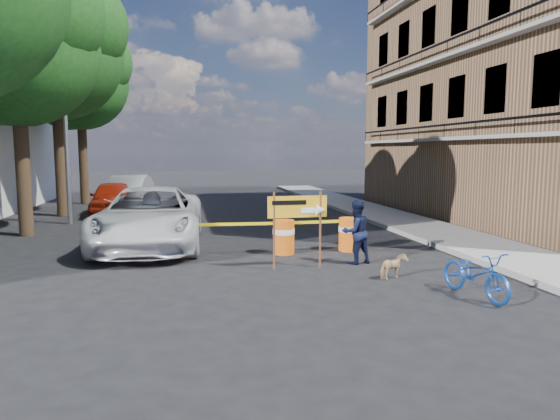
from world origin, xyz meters
name	(u,v)px	position (x,y,z in m)	size (l,w,h in m)	color
ground	(276,280)	(0.00, 0.00, 0.00)	(120.00, 120.00, 0.00)	black
sidewalk_east	(418,226)	(6.20, 6.00, 0.07)	(2.40, 40.00, 0.15)	gray
apartment_building	(534,68)	(12.00, 8.00, 6.00)	(8.00, 16.00, 12.00)	#966C4C
tree_mid_a	(18,42)	(-6.74, 7.00, 6.01)	(5.25, 5.00, 8.68)	#332316
tree_mid_b	(56,51)	(-6.73, 12.00, 6.71)	(5.67, 5.40, 9.62)	#332316
tree_far	(81,81)	(-6.74, 17.00, 6.22)	(5.04, 4.80, 8.84)	#332316
streetlamp	(66,104)	(-5.93, 9.50, 4.38)	(1.25, 0.18, 8.00)	gray
barrel_far_left	(146,241)	(-2.81, 2.61, 0.47)	(0.58, 0.58, 0.90)	#E94D0D
barrel_mid_left	(184,239)	(-1.88, 2.78, 0.47)	(0.58, 0.58, 0.90)	#E94D0D
barrel_mid_right	(284,236)	(0.70, 2.64, 0.47)	(0.58, 0.58, 0.90)	#E94D0D
barrel_far_right	(349,234)	(2.53, 2.71, 0.47)	(0.58, 0.58, 0.90)	#E94D0D
detour_sign	(305,212)	(0.85, 0.94, 1.30)	(1.39, 0.27, 1.79)	#592D19
pedestrian	(356,232)	(2.17, 1.20, 0.77)	(0.75, 0.58, 1.54)	black
bicycle	(477,252)	(3.41, -1.87, 0.85)	(0.59, 0.89, 1.69)	#164AB7
dog	(393,267)	(2.46, -0.37, 0.27)	(0.29, 0.63, 0.53)	tan
suv_white	(150,217)	(-2.80, 4.38, 0.84)	(2.79, 6.04, 1.68)	silver
sedan_red	(113,198)	(-4.80, 12.07, 0.71)	(1.69, 4.20, 1.43)	#9A1F0C
sedan_silver	(129,192)	(-4.36, 14.45, 0.78)	(1.65, 4.74, 1.56)	#A2A3A8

